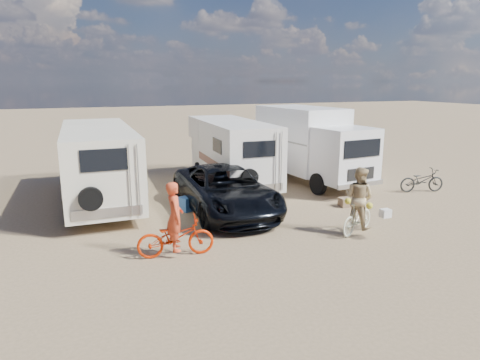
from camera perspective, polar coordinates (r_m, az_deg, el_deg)
name	(u,v)px	position (r m, az deg, el deg)	size (l,w,h in m)	color
ground	(310,245)	(12.18, 9.38, -8.60)	(140.00, 140.00, 0.00)	#937957
rv_main	(231,153)	(18.55, -1.17, 3.57)	(2.24, 6.57, 2.80)	white
rv_left	(99,165)	(16.72, -18.33, 1.88)	(2.39, 7.66, 2.82)	beige
box_truck	(312,146)	(19.28, 9.67, 4.52)	(2.36, 6.24, 3.32)	white
dark_suv	(225,190)	(14.77, -1.97, -1.32)	(2.63, 5.70, 1.58)	black
bike_man	(176,237)	(11.27, -8.61, -7.55)	(0.69, 1.99, 1.04)	#C42501
bike_woman	(358,217)	(13.28, 15.45, -4.83)	(0.46, 1.63, 0.98)	beige
rider_man	(175,223)	(11.14, -8.67, -5.70)	(0.66, 0.43, 1.81)	#D14523
rider_woman	(358,203)	(13.15, 15.57, -3.03)	(0.90, 0.70, 1.84)	tan
bike_parked	(422,180)	(19.05, 23.14, -0.05)	(0.65, 1.85, 0.97)	#242624
cooler	(189,203)	(15.21, -6.83, -3.11)	(0.62, 0.45, 0.50)	#2B5C9C
crate	(345,202)	(16.02, 13.88, -2.90)	(0.40, 0.40, 0.32)	#7E6349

